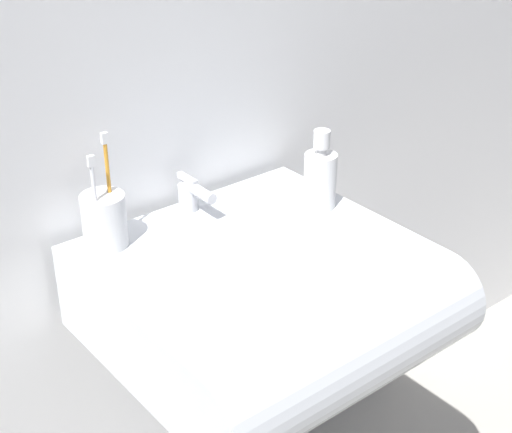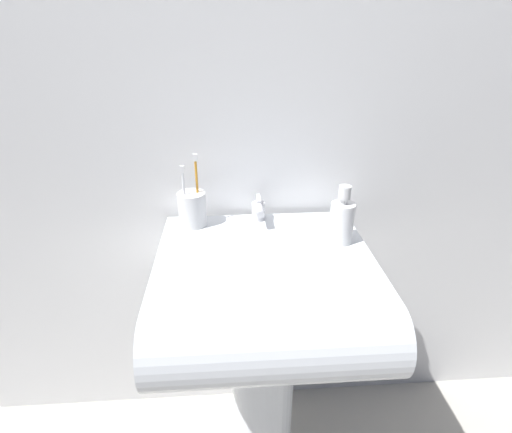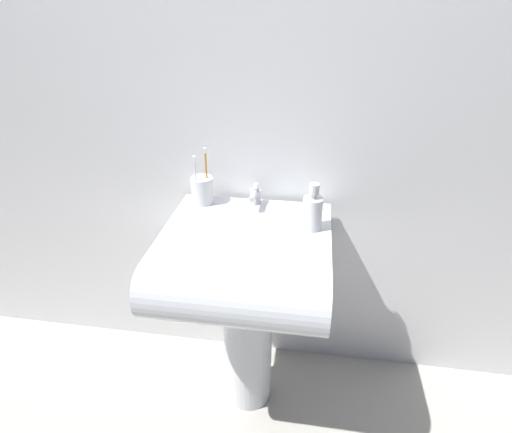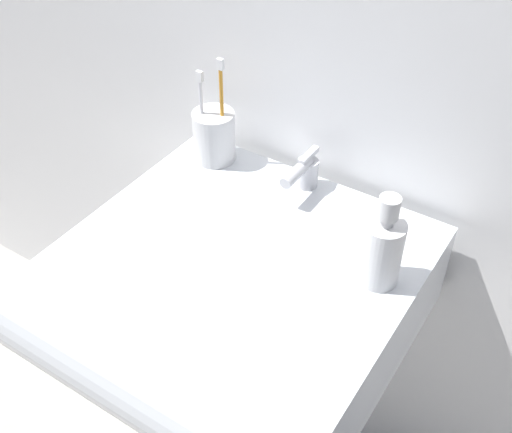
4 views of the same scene
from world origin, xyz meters
The scene contains 7 objects.
ground_plane centered at (0.00, 0.00, 0.00)m, with size 6.00×6.00×0.00m, color #ADA89E.
wall_back centered at (0.00, 0.28, 1.20)m, with size 5.00×0.05×2.40m, color white.
sink_pedestal centered at (0.00, 0.00, 0.32)m, with size 0.19×0.19×0.63m, color white.
sink_basin centered at (0.00, -0.06, 0.72)m, with size 0.55×0.55×0.17m.
faucet centered at (0.00, 0.19, 0.84)m, with size 0.04×0.11×0.07m.
toothbrush_cup centered at (-0.19, 0.18, 0.86)m, with size 0.08×0.08×0.21m.
soap_bottle centered at (0.21, 0.05, 0.87)m, with size 0.06×0.06×0.16m.
Camera 3 is at (0.20, -1.10, 1.49)m, focal length 28.00 mm.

